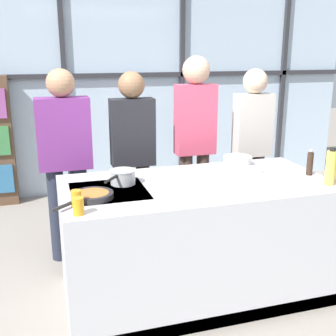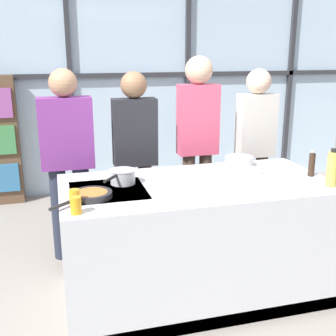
{
  "view_description": "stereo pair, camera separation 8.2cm",
  "coord_description": "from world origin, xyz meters",
  "px_view_note": "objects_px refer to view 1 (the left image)",
  "views": [
    {
      "loc": [
        -1.06,
        -2.78,
        1.85
      ],
      "look_at": [
        -0.2,
        0.1,
        1.01
      ],
      "focal_mm": 45.0,
      "sensor_mm": 36.0,
      "label": 1
    },
    {
      "loc": [
        -0.98,
        -2.8,
        1.85
      ],
      "look_at": [
        -0.2,
        0.1,
        1.01
      ],
      "focal_mm": 45.0,
      "sensor_mm": 36.0,
      "label": 2
    }
  ],
  "objects_px": {
    "spectator_far_right": "(252,141)",
    "juice_glass_near": "(78,206)",
    "mixing_bowl": "(237,160)",
    "pepper_grinder": "(310,163)",
    "spectator_far_left": "(65,155)",
    "spectator_center_left": "(133,150)",
    "juice_glass_far": "(76,199)",
    "spectator_center_right": "(195,136)",
    "white_plate": "(247,170)",
    "saucepan": "(123,176)",
    "oil_bottle": "(331,167)",
    "frying_pan": "(92,195)"
  },
  "relations": [
    {
      "from": "spectator_center_left",
      "to": "spectator_center_right",
      "type": "bearing_deg",
      "value": -180.0
    },
    {
      "from": "spectator_far_right",
      "to": "juice_glass_far",
      "type": "xyz_separation_m",
      "value": [
        -1.8,
        -1.13,
        -0.03
      ]
    },
    {
      "from": "spectator_far_left",
      "to": "pepper_grinder",
      "type": "bearing_deg",
      "value": 152.56
    },
    {
      "from": "oil_bottle",
      "to": "juice_glass_near",
      "type": "height_order",
      "value": "oil_bottle"
    },
    {
      "from": "mixing_bowl",
      "to": "pepper_grinder",
      "type": "height_order",
      "value": "pepper_grinder"
    },
    {
      "from": "spectator_far_left",
      "to": "saucepan",
      "type": "height_order",
      "value": "spectator_far_left"
    },
    {
      "from": "mixing_bowl",
      "to": "saucepan",
      "type": "bearing_deg",
      "value": -166.7
    },
    {
      "from": "frying_pan",
      "to": "saucepan",
      "type": "distance_m",
      "value": 0.36
    },
    {
      "from": "spectator_center_left",
      "to": "saucepan",
      "type": "bearing_deg",
      "value": 72.54
    },
    {
      "from": "white_plate",
      "to": "juice_glass_far",
      "type": "distance_m",
      "value": 1.46
    },
    {
      "from": "spectator_center_left",
      "to": "pepper_grinder",
      "type": "relative_size",
      "value": 8.09
    },
    {
      "from": "frying_pan",
      "to": "saucepan",
      "type": "height_order",
      "value": "saucepan"
    },
    {
      "from": "spectator_far_left",
      "to": "white_plate",
      "type": "height_order",
      "value": "spectator_far_left"
    },
    {
      "from": "oil_bottle",
      "to": "pepper_grinder",
      "type": "height_order",
      "value": "oil_bottle"
    },
    {
      "from": "white_plate",
      "to": "juice_glass_far",
      "type": "height_order",
      "value": "juice_glass_far"
    },
    {
      "from": "spectator_center_left",
      "to": "oil_bottle",
      "type": "bearing_deg",
      "value": 135.02
    },
    {
      "from": "mixing_bowl",
      "to": "juice_glass_far",
      "type": "distance_m",
      "value": 1.53
    },
    {
      "from": "spectator_center_left",
      "to": "spectator_far_right",
      "type": "height_order",
      "value": "spectator_far_right"
    },
    {
      "from": "spectator_center_left",
      "to": "white_plate",
      "type": "relative_size",
      "value": 6.58
    },
    {
      "from": "spectator_far_left",
      "to": "oil_bottle",
      "type": "height_order",
      "value": "spectator_far_left"
    },
    {
      "from": "spectator_far_left",
      "to": "spectator_far_right",
      "type": "xyz_separation_m",
      "value": [
        1.8,
        0.0,
        0.02
      ]
    },
    {
      "from": "juice_glass_far",
      "to": "saucepan",
      "type": "bearing_deg",
      "value": 45.87
    },
    {
      "from": "saucepan",
      "to": "mixing_bowl",
      "type": "distance_m",
      "value": 1.06
    },
    {
      "from": "frying_pan",
      "to": "pepper_grinder",
      "type": "distance_m",
      "value": 1.7
    },
    {
      "from": "saucepan",
      "to": "white_plate",
      "type": "distance_m",
      "value": 1.03
    },
    {
      "from": "spectator_far_left",
      "to": "spectator_center_left",
      "type": "relative_size",
      "value": 1.02
    },
    {
      "from": "white_plate",
      "to": "mixing_bowl",
      "type": "height_order",
      "value": "mixing_bowl"
    },
    {
      "from": "oil_bottle",
      "to": "juice_glass_far",
      "type": "relative_size",
      "value": 2.6
    },
    {
      "from": "spectator_center_right",
      "to": "oil_bottle",
      "type": "distance_m",
      "value": 1.34
    },
    {
      "from": "spectator_far_right",
      "to": "juice_glass_near",
      "type": "xyz_separation_m",
      "value": [
        -1.8,
        -1.27,
        -0.03
      ]
    },
    {
      "from": "spectator_center_right",
      "to": "pepper_grinder",
      "type": "distance_m",
      "value": 1.12
    },
    {
      "from": "mixing_bowl",
      "to": "spectator_far_right",
      "type": "bearing_deg",
      "value": 51.65
    },
    {
      "from": "spectator_far_right",
      "to": "pepper_grinder",
      "type": "bearing_deg",
      "value": 90.61
    },
    {
      "from": "juice_glass_near",
      "to": "spectator_far_right",
      "type": "bearing_deg",
      "value": 35.14
    },
    {
      "from": "pepper_grinder",
      "to": "spectator_far_right",
      "type": "bearing_deg",
      "value": 90.61
    },
    {
      "from": "spectator_center_left",
      "to": "spectator_far_right",
      "type": "relative_size",
      "value": 0.99
    },
    {
      "from": "spectator_center_left",
      "to": "pepper_grinder",
      "type": "bearing_deg",
      "value": 142.16
    },
    {
      "from": "spectator_far_left",
      "to": "oil_bottle",
      "type": "bearing_deg",
      "value": 146.33
    },
    {
      "from": "oil_bottle",
      "to": "pepper_grinder",
      "type": "distance_m",
      "value": 0.26
    },
    {
      "from": "frying_pan",
      "to": "mixing_bowl",
      "type": "distance_m",
      "value": 1.38
    },
    {
      "from": "white_plate",
      "to": "juice_glass_near",
      "type": "height_order",
      "value": "juice_glass_near"
    },
    {
      "from": "frying_pan",
      "to": "white_plate",
      "type": "xyz_separation_m",
      "value": [
        1.29,
        0.3,
        -0.01
      ]
    },
    {
      "from": "saucepan",
      "to": "juice_glass_near",
      "type": "height_order",
      "value": "same"
    },
    {
      "from": "frying_pan",
      "to": "saucepan",
      "type": "bearing_deg",
      "value": 44.86
    },
    {
      "from": "white_plate",
      "to": "oil_bottle",
      "type": "bearing_deg",
      "value": -50.84
    },
    {
      "from": "spectator_far_right",
      "to": "mixing_bowl",
      "type": "xyz_separation_m",
      "value": [
        -0.4,
        -0.51,
        -0.04
      ]
    },
    {
      "from": "spectator_far_left",
      "to": "spectator_center_right",
      "type": "bearing_deg",
      "value": -180.0
    },
    {
      "from": "spectator_center_left",
      "to": "mixing_bowl",
      "type": "height_order",
      "value": "spectator_center_left"
    },
    {
      "from": "frying_pan",
      "to": "saucepan",
      "type": "xyz_separation_m",
      "value": [
        0.25,
        0.25,
        0.04
      ]
    },
    {
      "from": "spectator_center_left",
      "to": "mixing_bowl",
      "type": "bearing_deg",
      "value": 147.52
    }
  ]
}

